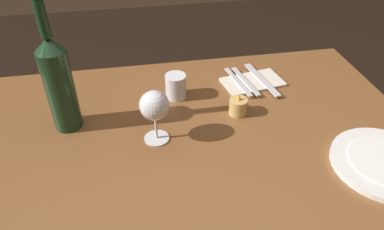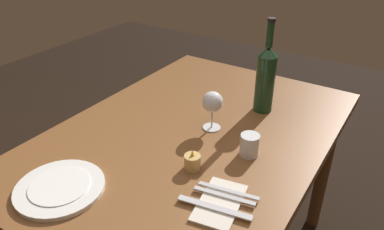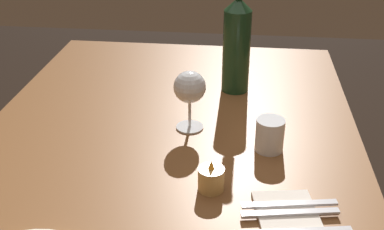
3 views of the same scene
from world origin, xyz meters
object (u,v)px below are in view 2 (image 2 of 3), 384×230
at_px(wine_bottle, 266,78).
at_px(fork_outer, 228,191).
at_px(votive_candle, 192,162).
at_px(dinner_plate, 60,188).
at_px(fork_inner, 224,196).
at_px(wine_glass_left, 212,103).
at_px(folded_napkin, 220,203).
at_px(table_knife, 214,208).
at_px(water_tumbler, 250,146).

distance_m(wine_bottle, fork_outer, 0.55).
height_order(votive_candle, dinner_plate, votive_candle).
distance_m(votive_candle, fork_inner, 0.17).
bearing_deg(fork_inner, wine_glass_left, -144.56).
relative_size(votive_candle, folded_napkin, 0.32).
distance_m(wine_glass_left, fork_inner, 0.39).
bearing_deg(table_knife, water_tumbler, -173.46).
bearing_deg(table_knife, fork_inner, 180.00).
xyz_separation_m(wine_glass_left, table_knife, (0.36, 0.22, -0.09)).
relative_size(fork_inner, table_knife, 0.85).
relative_size(dinner_plate, fork_inner, 1.43).
bearing_deg(fork_outer, wine_glass_left, -142.25).
height_order(water_tumbler, folded_napkin, water_tumbler).
distance_m(dinner_plate, fork_outer, 0.48).
xyz_separation_m(folded_napkin, table_knife, (0.03, 0.00, 0.01)).
bearing_deg(votive_candle, water_tumbler, 144.20).
relative_size(folded_napkin, fork_outer, 1.15).
height_order(wine_glass_left, wine_bottle, wine_bottle).
bearing_deg(water_tumbler, votive_candle, -35.80).
distance_m(water_tumbler, dinner_plate, 0.60).
xyz_separation_m(water_tumbler, votive_candle, (0.16, -0.12, -0.01)).
distance_m(folded_napkin, fork_outer, 0.05).
xyz_separation_m(votive_candle, folded_napkin, (0.09, 0.15, -0.02)).
relative_size(wine_bottle, folded_napkin, 1.79).
relative_size(fork_outer, table_knife, 0.85).
bearing_deg(wine_bottle, table_knife, 11.38).
bearing_deg(wine_glass_left, fork_inner, 35.44).
bearing_deg(wine_glass_left, wine_bottle, 156.66).
xyz_separation_m(water_tumbler, folded_napkin, (0.26, 0.03, -0.03)).
xyz_separation_m(fork_inner, fork_outer, (-0.02, 0.00, 0.00)).
bearing_deg(wine_glass_left, votive_candle, 16.29).
distance_m(dinner_plate, folded_napkin, 0.46).
xyz_separation_m(votive_candle, fork_inner, (0.07, 0.15, -0.01)).
relative_size(wine_glass_left, water_tumbler, 1.95).
bearing_deg(wine_bottle, dinner_plate, -21.15).
bearing_deg(dinner_plate, fork_inner, 118.27).
xyz_separation_m(wine_glass_left, fork_inner, (0.31, 0.22, -0.09)).
height_order(votive_candle, fork_outer, votive_candle).
relative_size(wine_bottle, water_tumbler, 4.93).
xyz_separation_m(dinner_plate, folded_napkin, (-0.20, 0.42, -0.00)).
height_order(dinner_plate, folded_napkin, dinner_plate).
bearing_deg(dinner_plate, wine_bottle, 158.85).
height_order(wine_glass_left, fork_inner, wine_glass_left).
relative_size(wine_glass_left, fork_inner, 0.82).
bearing_deg(votive_candle, wine_bottle, 176.40).
xyz_separation_m(votive_candle, dinner_plate, (0.29, -0.27, -0.02)).
height_order(water_tumbler, fork_inner, water_tumbler).
relative_size(votive_candle, dinner_plate, 0.26).
height_order(folded_napkin, fork_outer, fork_outer).
relative_size(water_tumbler, votive_candle, 1.12).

